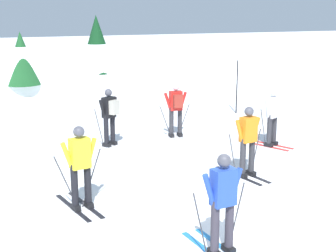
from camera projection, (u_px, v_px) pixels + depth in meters
ground_plane at (223, 217)px, 9.08m from camera, size 120.00×120.00×0.00m
far_snow_ridge at (32, 62)px, 26.43m from camera, size 80.00×9.42×2.29m
skier_orange at (248, 140)px, 11.14m from camera, size 1.00×1.63×1.71m
skier_red at (176, 108)px, 14.73m from camera, size 1.00×1.64×1.71m
skier_blue at (223, 202)px, 7.48m from camera, size 1.00×1.62×1.71m
skier_black at (110, 115)px, 13.72m from camera, size 1.12×1.57×1.71m
skier_yellow at (80, 165)px, 9.26m from camera, size 0.99×1.64×1.71m
skier_white at (272, 116)px, 13.74m from camera, size 0.96×1.62×1.71m
trail_marker_pole at (237, 87)px, 18.32m from camera, size 0.05×0.05×2.06m
conifer_far_right at (21, 58)px, 22.04m from camera, size 1.73×1.73×3.00m
conifer_far_centre at (97, 44)px, 23.94m from camera, size 1.86×1.86×3.74m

